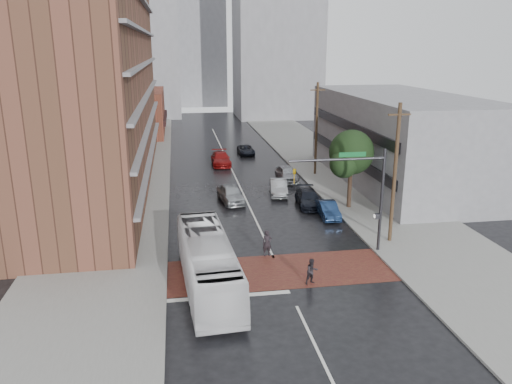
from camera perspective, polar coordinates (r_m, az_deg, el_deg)
ground at (r=31.36m, az=2.93°, el=-9.40°), size 160.00×160.00×0.00m
crosswalk at (r=31.79m, az=2.74°, el=-9.00°), size 14.00×5.00×0.02m
sidewalk_west at (r=54.60m, az=-14.54°, el=1.43°), size 9.00×90.00×0.15m
sidewalk_east at (r=57.07m, az=9.09°, el=2.38°), size 9.00×90.00×0.15m
apartment_block at (r=52.24m, az=-18.60°, el=15.93°), size 10.00×44.00×28.00m
storefront_west at (r=82.46m, az=-13.31°, el=8.83°), size 8.00×16.00×7.00m
building_east at (r=53.45m, az=16.09°, el=5.86°), size 11.00×26.00×9.00m
distant_tower_west at (r=105.95m, az=-14.01°, el=17.13°), size 18.00×16.00×32.00m
distant_tower_east at (r=101.71m, az=2.43°, el=18.75°), size 16.00×14.00×36.00m
distant_tower_center at (r=122.78m, az=-6.48°, el=15.44°), size 12.00×10.00×24.00m
street_tree at (r=43.15m, az=10.85°, el=4.16°), size 4.20×4.10×6.90m
signal_mast at (r=33.55m, az=11.98°, el=0.63°), size 6.50×0.30×7.20m
utility_pole_near at (r=35.92m, az=15.58°, el=2.08°), size 1.60×0.26×10.00m
utility_pole_far at (r=54.36m, az=6.92°, el=7.23°), size 1.60×0.26×10.00m
transit_bus at (r=29.24m, az=-5.54°, el=-8.04°), size 3.36×11.44×3.15m
pedestrian_a at (r=33.62m, az=1.28°, el=-5.88°), size 0.70×0.50×1.80m
pedestrian_b at (r=30.03m, az=6.41°, el=-9.01°), size 0.91×0.79×1.59m
car_travel_a at (r=45.11m, az=-2.90°, el=-0.20°), size 2.51×4.89×1.59m
car_travel_b at (r=47.39m, az=2.58°, el=0.53°), size 2.14×4.61×1.46m
car_travel_c at (r=59.52m, az=-4.03°, el=3.80°), size 2.15×5.27×1.53m
suv_travel at (r=65.53m, az=-1.15°, el=4.85°), size 1.99×4.31×1.20m
car_parked_near at (r=41.55m, az=8.22°, el=-2.02°), size 1.59×4.03×1.31m
car_parked_mid at (r=44.26m, az=6.01°, el=-0.73°), size 2.34×4.96×1.40m
car_parked_far at (r=52.44m, az=3.57°, el=2.12°), size 2.05×4.64×1.55m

